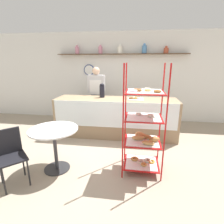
{
  "coord_description": "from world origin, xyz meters",
  "views": [
    {
      "loc": [
        0.49,
        -3.11,
        1.82
      ],
      "look_at": [
        0.0,
        0.37,
        0.81
      ],
      "focal_mm": 28.0,
      "sensor_mm": 36.0,
      "label": 1
    }
  ],
  "objects_px": {
    "person_worker": "(97,95)",
    "cafe_table": "(54,139)",
    "pastry_rack": "(143,130)",
    "donut_tray_counter": "(136,98)",
    "cafe_chair": "(10,152)",
    "coffee_carafe": "(102,91)"
  },
  "relations": [
    {
      "from": "person_worker",
      "to": "cafe_table",
      "type": "height_order",
      "value": "person_worker"
    },
    {
      "from": "pastry_rack",
      "to": "coffee_carafe",
      "type": "xyz_separation_m",
      "value": [
        -1.0,
        1.57,
        0.38
      ]
    },
    {
      "from": "coffee_carafe",
      "to": "donut_tray_counter",
      "type": "bearing_deg",
      "value": -6.91
    },
    {
      "from": "cafe_table",
      "to": "coffee_carafe",
      "type": "xyz_separation_m",
      "value": [
        0.48,
        1.76,
        0.55
      ]
    },
    {
      "from": "cafe_table",
      "to": "coffee_carafe",
      "type": "relative_size",
      "value": 2.3
    },
    {
      "from": "person_worker",
      "to": "pastry_rack",
      "type": "bearing_deg",
      "value": -58.81
    },
    {
      "from": "person_worker",
      "to": "coffee_carafe",
      "type": "bearing_deg",
      "value": -63.19
    },
    {
      "from": "pastry_rack",
      "to": "person_worker",
      "type": "bearing_deg",
      "value": 121.19
    },
    {
      "from": "cafe_table",
      "to": "cafe_chair",
      "type": "distance_m",
      "value": 0.66
    },
    {
      "from": "cafe_table",
      "to": "coffee_carafe",
      "type": "bearing_deg",
      "value": 74.87
    },
    {
      "from": "person_worker",
      "to": "cafe_chair",
      "type": "height_order",
      "value": "person_worker"
    },
    {
      "from": "pastry_rack",
      "to": "cafe_chair",
      "type": "bearing_deg",
      "value": -162.86
    },
    {
      "from": "pastry_rack",
      "to": "cafe_chair",
      "type": "relative_size",
      "value": 2.1
    },
    {
      "from": "coffee_carafe",
      "to": "cafe_table",
      "type": "bearing_deg",
      "value": -105.13
    },
    {
      "from": "donut_tray_counter",
      "to": "coffee_carafe",
      "type": "bearing_deg",
      "value": 173.09
    },
    {
      "from": "cafe_chair",
      "to": "donut_tray_counter",
      "type": "relative_size",
      "value": 2.29
    },
    {
      "from": "person_worker",
      "to": "cafe_table",
      "type": "xyz_separation_m",
      "value": [
        -0.21,
        -2.29,
        -0.35
      ]
    },
    {
      "from": "person_worker",
      "to": "coffee_carafe",
      "type": "xyz_separation_m",
      "value": [
        0.26,
        -0.52,
        0.2
      ]
    },
    {
      "from": "pastry_rack",
      "to": "donut_tray_counter",
      "type": "distance_m",
      "value": 1.49
    },
    {
      "from": "person_worker",
      "to": "donut_tray_counter",
      "type": "height_order",
      "value": "person_worker"
    },
    {
      "from": "pastry_rack",
      "to": "person_worker",
      "type": "height_order",
      "value": "pastry_rack"
    },
    {
      "from": "coffee_carafe",
      "to": "donut_tray_counter",
      "type": "xyz_separation_m",
      "value": [
        0.86,
        -0.1,
        -0.15
      ]
    }
  ]
}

